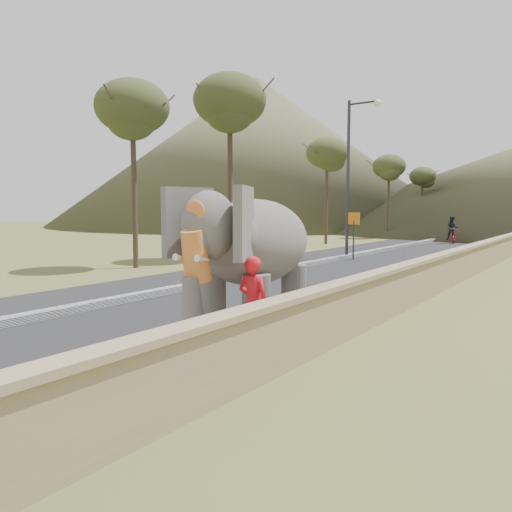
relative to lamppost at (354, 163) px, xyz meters
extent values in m
plane|color=olive|center=(4.69, -16.31, -4.87)|extent=(160.00, 160.00, 0.00)
cube|color=black|center=(-0.31, -6.31, -4.86)|extent=(7.00, 120.00, 0.03)
cube|color=black|center=(-0.31, -6.31, -4.76)|extent=(0.35, 120.00, 0.22)
cube|color=#9E9687|center=(4.69, -6.31, -4.80)|extent=(3.00, 120.00, 0.15)
cube|color=tan|center=(6.34, -6.31, -4.32)|extent=(0.30, 120.00, 1.10)
cylinder|color=#2F3034|center=(-0.31, 0.00, -0.87)|extent=(0.16, 0.16, 8.00)
cylinder|color=#2F3034|center=(0.49, 0.00, 2.93)|extent=(1.60, 0.10, 0.10)
sphere|color=#FFF2CC|center=(1.19, 0.00, 2.83)|extent=(0.36, 0.36, 0.36)
cylinder|color=#2D2D33|center=(0.19, -0.29, -3.87)|extent=(0.08, 0.08, 2.00)
cube|color=orange|center=(0.19, -0.29, -2.77)|extent=(0.60, 0.05, 0.60)
cone|color=brown|center=(-33.31, 38.69, 6.13)|extent=(60.00, 60.00, 22.00)
imported|color=red|center=(5.64, -16.71, -3.88)|extent=(0.62, 0.40, 1.69)
imported|color=maroon|center=(1.56, 14.26, -4.39)|extent=(1.01, 1.94, 0.97)
imported|color=black|center=(1.45, 14.26, -3.73)|extent=(0.99, 0.84, 1.78)
camera|label=1|loc=(10.59, -23.68, -2.20)|focal=35.00mm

